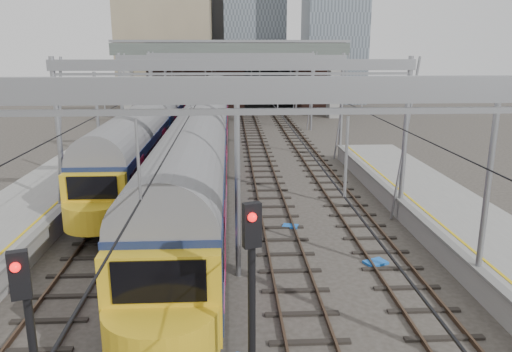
{
  "coord_description": "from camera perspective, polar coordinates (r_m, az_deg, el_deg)",
  "views": [
    {
      "loc": [
        -0.25,
        -15.35,
        8.36
      ],
      "look_at": [
        0.97,
        7.75,
        2.4
      ],
      "focal_mm": 35.0,
      "sensor_mm": 36.0,
      "label": 1
    }
  ],
  "objects": [
    {
      "name": "train_main",
      "position": [
        47.15,
        -5.17,
        7.45
      ],
      "size": [
        3.09,
        71.35,
        5.22
      ],
      "color": "black",
      "rests_on": "ground"
    },
    {
      "name": "retaining_wall",
      "position": [
        67.42,
        -1.64,
        11.02
      ],
      "size": [
        28.0,
        2.75,
        9.0
      ],
      "color": "black",
      "rests_on": "ground"
    },
    {
      "name": "train_second",
      "position": [
        37.33,
        -11.89,
        5.07
      ],
      "size": [
        2.79,
        32.24,
        4.8
      ],
      "color": "black",
      "rests_on": "ground"
    },
    {
      "name": "ground",
      "position": [
        17.48,
        -1.89,
        -14.14
      ],
      "size": [
        160.0,
        160.0,
        0.0
      ],
      "primitive_type": "plane",
      "color": "#38332D",
      "rests_on": "ground"
    },
    {
      "name": "signal_near_centre",
      "position": [
        11.02,
        -0.48,
        -12.86
      ],
      "size": [
        0.41,
        0.48,
        5.31
      ],
      "rotation": [
        0.0,
        0.0,
        0.33
      ],
      "color": "black",
      "rests_on": "ground"
    },
    {
      "name": "signal_near_left",
      "position": [
        10.57,
        -24.35,
        -16.78
      ],
      "size": [
        0.39,
        0.47,
        4.94
      ],
      "rotation": [
        0.0,
        0.0,
        0.33
      ],
      "color": "black",
      "rests_on": "ground"
    },
    {
      "name": "tracks",
      "position": [
        31.48,
        -2.46,
        -0.93
      ],
      "size": [
        14.4,
        80.0,
        0.22
      ],
      "color": "#4C3828",
      "rests_on": "ground"
    },
    {
      "name": "overbridge",
      "position": [
        61.36,
        -2.87,
        13.41
      ],
      "size": [
        28.0,
        3.0,
        9.25
      ],
      "color": "gray",
      "rests_on": "ground"
    },
    {
      "name": "overhead_line",
      "position": [
        36.88,
        -2.69,
        11.65
      ],
      "size": [
        16.8,
        80.0,
        8.0
      ],
      "color": "gray",
      "rests_on": "ground"
    },
    {
      "name": "equip_cover_b",
      "position": [
        24.15,
        3.94,
        -5.74
      ],
      "size": [
        0.85,
        0.7,
        0.09
      ],
      "primitive_type": "cube",
      "rotation": [
        0.0,
        0.0,
        -0.29
      ],
      "color": "blue",
      "rests_on": "ground"
    },
    {
      "name": "equip_cover_c",
      "position": [
        20.75,
        13.5,
        -9.59
      ],
      "size": [
        1.03,
        0.9,
        0.1
      ],
      "primitive_type": "cube",
      "rotation": [
        0.0,
        0.0,
        0.41
      ],
      "color": "blue",
      "rests_on": "ground"
    }
  ]
}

